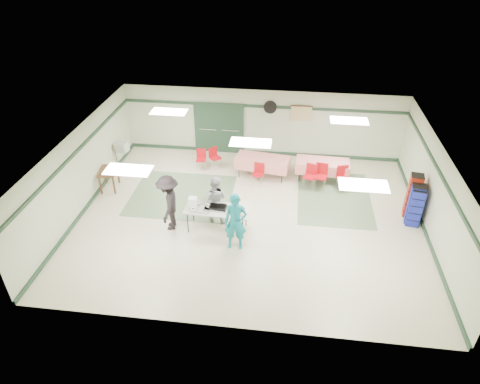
# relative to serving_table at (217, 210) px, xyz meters

# --- Properties ---
(floor) EXTENTS (11.00, 11.00, 0.00)m
(floor) POSITION_rel_serving_table_xyz_m (0.93, 0.76, -0.72)
(floor) COLOR beige
(floor) RESTS_ON ground
(ceiling) EXTENTS (11.00, 11.00, 0.00)m
(ceiling) POSITION_rel_serving_table_xyz_m (0.93, 0.76, 1.98)
(ceiling) COLOR silver
(ceiling) RESTS_ON wall_back
(wall_back) EXTENTS (11.00, 0.00, 11.00)m
(wall_back) POSITION_rel_serving_table_xyz_m (0.93, 5.26, 0.63)
(wall_back) COLOR #B9C0A4
(wall_back) RESTS_ON floor
(wall_front) EXTENTS (11.00, 0.00, 11.00)m
(wall_front) POSITION_rel_serving_table_xyz_m (0.93, -3.74, 0.63)
(wall_front) COLOR #B9C0A4
(wall_front) RESTS_ON floor
(wall_left) EXTENTS (0.00, 9.00, 9.00)m
(wall_left) POSITION_rel_serving_table_xyz_m (-4.57, 0.76, 0.63)
(wall_left) COLOR #B9C0A4
(wall_left) RESTS_ON floor
(wall_right) EXTENTS (0.00, 9.00, 9.00)m
(wall_right) POSITION_rel_serving_table_xyz_m (6.43, 0.76, 0.63)
(wall_right) COLOR #B9C0A4
(wall_right) RESTS_ON floor
(trim_back) EXTENTS (11.00, 0.06, 0.10)m
(trim_back) POSITION_rel_serving_table_xyz_m (0.93, 5.23, 1.33)
(trim_back) COLOR #213D2A
(trim_back) RESTS_ON wall_back
(baseboard_back) EXTENTS (11.00, 0.06, 0.12)m
(baseboard_back) POSITION_rel_serving_table_xyz_m (0.93, 5.23, -0.66)
(baseboard_back) COLOR #213D2A
(baseboard_back) RESTS_ON floor
(trim_left) EXTENTS (0.06, 9.00, 0.10)m
(trim_left) POSITION_rel_serving_table_xyz_m (-4.54, 0.76, 1.33)
(trim_left) COLOR #213D2A
(trim_left) RESTS_ON wall_back
(baseboard_left) EXTENTS (0.06, 9.00, 0.12)m
(baseboard_left) POSITION_rel_serving_table_xyz_m (-4.54, 0.76, -0.66)
(baseboard_left) COLOR #213D2A
(baseboard_left) RESTS_ON floor
(trim_right) EXTENTS (0.06, 9.00, 0.10)m
(trim_right) POSITION_rel_serving_table_xyz_m (6.40, 0.76, 1.33)
(trim_right) COLOR #213D2A
(trim_right) RESTS_ON wall_back
(baseboard_right) EXTENTS (0.06, 9.00, 0.12)m
(baseboard_right) POSITION_rel_serving_table_xyz_m (6.40, 0.76, -0.66)
(baseboard_right) COLOR #213D2A
(baseboard_right) RESTS_ON floor
(green_patch_a) EXTENTS (3.50, 3.00, 0.01)m
(green_patch_a) POSITION_rel_serving_table_xyz_m (-1.57, 1.76, -0.72)
(green_patch_a) COLOR slate
(green_patch_a) RESTS_ON floor
(green_patch_b) EXTENTS (2.50, 3.50, 0.01)m
(green_patch_b) POSITION_rel_serving_table_xyz_m (3.73, 2.26, -0.72)
(green_patch_b) COLOR slate
(green_patch_b) RESTS_ON floor
(double_door_left) EXTENTS (0.90, 0.06, 2.10)m
(double_door_left) POSITION_rel_serving_table_xyz_m (-1.27, 5.20, 0.33)
(double_door_left) COLOR gray
(double_door_left) RESTS_ON floor
(double_door_right) EXTENTS (0.90, 0.06, 2.10)m
(double_door_right) POSITION_rel_serving_table_xyz_m (-0.32, 5.20, 0.33)
(double_door_right) COLOR gray
(double_door_right) RESTS_ON floor
(door_frame) EXTENTS (2.00, 0.03, 2.15)m
(door_frame) POSITION_rel_serving_table_xyz_m (-0.80, 5.18, 0.33)
(door_frame) COLOR #213D2A
(door_frame) RESTS_ON floor
(wall_fan) EXTENTS (0.50, 0.10, 0.50)m
(wall_fan) POSITION_rel_serving_table_xyz_m (1.23, 5.20, 1.33)
(wall_fan) COLOR black
(wall_fan) RESTS_ON wall_back
(scroll_banner) EXTENTS (0.80, 0.02, 0.60)m
(scroll_banner) POSITION_rel_serving_table_xyz_m (2.43, 5.20, 1.13)
(scroll_banner) COLOR #CBB97F
(scroll_banner) RESTS_ON wall_back
(serving_table) EXTENTS (2.00, 0.89, 0.76)m
(serving_table) POSITION_rel_serving_table_xyz_m (0.00, 0.00, 0.00)
(serving_table) COLOR #B8B8B3
(serving_table) RESTS_ON floor
(sheet_tray_right) EXTENTS (0.57, 0.45, 0.02)m
(sheet_tray_right) POSITION_rel_serving_table_xyz_m (0.58, -0.07, 0.05)
(sheet_tray_right) COLOR silver
(sheet_tray_right) RESTS_ON serving_table
(sheet_tray_mid) EXTENTS (0.63, 0.49, 0.02)m
(sheet_tray_mid) POSITION_rel_serving_table_xyz_m (-0.08, 0.06, 0.05)
(sheet_tray_mid) COLOR silver
(sheet_tray_mid) RESTS_ON serving_table
(sheet_tray_left) EXTENTS (0.66, 0.51, 0.02)m
(sheet_tray_left) POSITION_rel_serving_table_xyz_m (-0.50, -0.06, 0.05)
(sheet_tray_left) COLOR silver
(sheet_tray_left) RESTS_ON serving_table
(baking_pan) EXTENTS (0.54, 0.35, 0.08)m
(baking_pan) POSITION_rel_serving_table_xyz_m (0.03, 0.04, 0.08)
(baking_pan) COLOR black
(baking_pan) RESTS_ON serving_table
(foam_box_stack) EXTENTS (0.25, 0.23, 0.33)m
(foam_box_stack) POSITION_rel_serving_table_xyz_m (-0.74, 0.03, 0.20)
(foam_box_stack) COLOR white
(foam_box_stack) RESTS_ON serving_table
(volunteer_teal) EXTENTS (0.68, 0.47, 1.80)m
(volunteer_teal) POSITION_rel_serving_table_xyz_m (0.68, -0.78, 0.18)
(volunteer_teal) COLOR teal
(volunteer_teal) RESTS_ON floor
(volunteer_grey) EXTENTS (0.87, 0.73, 1.60)m
(volunteer_grey) POSITION_rel_serving_table_xyz_m (-0.13, 0.47, 0.08)
(volunteer_grey) COLOR gray
(volunteer_grey) RESTS_ON floor
(volunteer_dark) EXTENTS (0.80, 1.25, 1.83)m
(volunteer_dark) POSITION_rel_serving_table_xyz_m (-1.47, -0.09, 0.20)
(volunteer_dark) COLOR black
(volunteer_dark) RESTS_ON floor
(dining_table_a) EXTENTS (1.95, 0.94, 0.77)m
(dining_table_a) POSITION_rel_serving_table_xyz_m (3.31, 3.47, -0.15)
(dining_table_a) COLOR red
(dining_table_a) RESTS_ON floor
(dining_table_b) EXTENTS (2.05, 1.14, 0.77)m
(dining_table_b) POSITION_rel_serving_table_xyz_m (1.11, 3.47, -0.15)
(dining_table_b) COLOR red
(dining_table_b) RESTS_ON floor
(chair_a) EXTENTS (0.51, 0.51, 0.94)m
(chair_a) POSITION_rel_serving_table_xyz_m (3.25, 2.91, -0.14)
(chair_a) COLOR red
(chair_a) RESTS_ON floor
(chair_b) EXTENTS (0.53, 0.53, 0.89)m
(chair_b) POSITION_rel_serving_table_xyz_m (2.88, 2.90, -0.17)
(chair_b) COLOR red
(chair_b) RESTS_ON floor
(chair_c) EXTENTS (0.52, 0.52, 0.89)m
(chair_c) POSITION_rel_serving_table_xyz_m (4.01, 2.90, -0.17)
(chair_c) COLOR red
(chair_c) RESTS_ON floor
(chair_d) EXTENTS (0.44, 0.44, 0.81)m
(chair_d) POSITION_rel_serving_table_xyz_m (1.02, 2.90, -0.23)
(chair_d) COLOR red
(chair_d) RESTS_ON floor
(chair_loose_a) EXTENTS (0.53, 0.53, 0.80)m
(chair_loose_a) POSITION_rel_serving_table_xyz_m (-0.79, 3.92, -0.23)
(chair_loose_a) COLOR red
(chair_loose_a) RESTS_ON floor
(chair_loose_b) EXTENTS (0.40, 0.40, 0.79)m
(chair_loose_b) POSITION_rel_serving_table_xyz_m (-1.27, 3.74, -0.24)
(chair_loose_b) COLOR red
(chair_loose_b) RESTS_ON floor
(crate_stack_blue_a) EXTENTS (0.47, 0.47, 1.31)m
(crate_stack_blue_a) POSITION_rel_serving_table_xyz_m (6.08, 1.04, -0.06)
(crate_stack_blue_a) COLOR #1A249C
(crate_stack_blue_a) RESTS_ON floor
(crate_stack_red) EXTENTS (0.44, 0.44, 1.51)m
(crate_stack_red) POSITION_rel_serving_table_xyz_m (6.08, 1.52, 0.03)
(crate_stack_red) COLOR #9E220F
(crate_stack_red) RESTS_ON floor
(crate_stack_blue_b) EXTENTS (0.50, 0.50, 1.36)m
(crate_stack_blue_b) POSITION_rel_serving_table_xyz_m (6.08, 1.15, -0.04)
(crate_stack_blue_b) COLOR #1A249C
(crate_stack_blue_b) RESTS_ON floor
(printer_table) EXTENTS (0.73, 0.98, 0.74)m
(printer_table) POSITION_rel_serving_table_xyz_m (-4.22, 1.88, -0.08)
(printer_table) COLOR brown
(printer_table) RESTS_ON floor
(office_printer) EXTENTS (0.49, 0.45, 0.35)m
(office_printer) POSITION_rel_serving_table_xyz_m (-4.22, 3.34, 0.20)
(office_printer) COLOR #A6A5A1
(office_printer) RESTS_ON printer_table
(broom) EXTENTS (0.07, 0.20, 1.23)m
(broom) POSITION_rel_serving_table_xyz_m (-4.30, 2.91, -0.07)
(broom) COLOR brown
(broom) RESTS_ON floor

